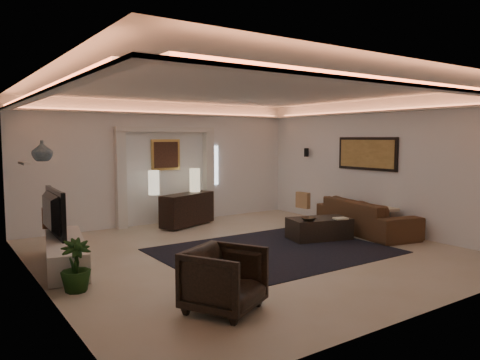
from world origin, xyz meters
TOP-DOWN VIEW (x-y plane):
  - floor at (0.00, 0.00)m, footprint 7.00×7.00m
  - ceiling at (0.00, 0.00)m, footprint 7.00×7.00m
  - wall_back at (0.00, 3.50)m, footprint 7.00×0.00m
  - wall_front at (0.00, -3.50)m, footprint 7.00×0.00m
  - wall_left at (-3.50, 0.00)m, footprint 0.00×7.00m
  - wall_right at (3.50, 0.00)m, footprint 0.00×7.00m
  - cove_soffit at (0.00, 0.00)m, footprint 7.00×7.00m
  - daylight_slit at (1.35, 3.48)m, footprint 0.25×0.03m
  - area_rug at (0.40, -0.20)m, footprint 4.00×3.00m
  - pilaster_left at (-1.15, 3.40)m, footprint 0.22×0.20m
  - pilaster_right at (1.15, 3.40)m, footprint 0.22×0.20m
  - alcove_header at (0.00, 3.40)m, footprint 2.52×0.20m
  - painting_frame at (0.00, 3.47)m, footprint 0.74×0.04m
  - painting_canvas at (0.00, 3.44)m, footprint 0.62×0.02m
  - art_panel_frame at (3.47, 0.30)m, footprint 0.04×1.64m
  - art_panel_gold at (3.44, 0.30)m, footprint 0.02×1.50m
  - wall_sconce at (3.38, 2.20)m, footprint 0.12×0.12m
  - wall_niche at (-3.44, 1.40)m, footprint 0.10×0.55m
  - console at (0.22, 2.81)m, footprint 1.52×0.98m
  - lamp_left at (-0.51, 3.03)m, footprint 0.33×0.33m
  - lamp_right at (0.55, 3.03)m, footprint 0.31×0.31m
  - media_ledge at (-2.97, 0.92)m, footprint 0.97×2.32m
  - tv at (-3.15, 1.32)m, footprint 1.36×0.23m
  - figurine at (-3.02, 2.05)m, footprint 0.18×0.18m
  - ginger_jar at (-3.15, 1.47)m, footprint 0.37×0.37m
  - plant at (-3.15, -0.41)m, footprint 0.40×0.40m
  - sofa at (3.07, -0.05)m, footprint 2.61×1.45m
  - throw_blanket at (3.15, -0.39)m, footprint 0.65×0.56m
  - throw_pillow at (2.73, 1.60)m, footprint 0.14×0.39m
  - coffee_table at (1.78, 0.06)m, footprint 1.35×0.96m
  - bowl at (1.39, -0.05)m, footprint 0.30×0.30m
  - magazine at (2.04, -0.28)m, footprint 0.30×0.25m
  - armchair at (-1.88, -2.11)m, footprint 1.11×1.12m

SIDE VIEW (x-z plane):
  - floor at x=0.00m, z-range 0.00..0.00m
  - area_rug at x=0.40m, z-range 0.00..0.01m
  - coffee_table at x=1.78m, z-range -0.02..0.43m
  - media_ledge at x=-2.97m, z-range 0.01..0.44m
  - plant at x=-3.15m, z-range 0.00..0.70m
  - sofa at x=3.07m, z-range 0.00..0.72m
  - armchair at x=-1.88m, z-range 0.00..0.76m
  - console at x=0.22m, z-range 0.04..0.76m
  - magazine at x=2.04m, z-range 0.41..0.44m
  - bowl at x=1.39m, z-range 0.41..0.48m
  - throw_blanket at x=3.15m, z-range 0.52..0.58m
  - throw_pillow at x=2.73m, z-range 0.36..0.74m
  - figurine at x=-3.02m, z-range 0.45..0.83m
  - tv at x=-3.15m, z-range 0.45..1.23m
  - lamp_left at x=-0.51m, z-range 0.81..1.37m
  - lamp_right at x=0.55m, z-range 0.81..1.37m
  - pilaster_left at x=-1.15m, z-range 0.00..2.20m
  - pilaster_right at x=1.15m, z-range 0.00..2.20m
  - daylight_slit at x=1.35m, z-range 0.85..1.85m
  - wall_back at x=0.00m, z-range -2.05..4.95m
  - wall_front at x=0.00m, z-range -2.05..4.95m
  - wall_left at x=-3.50m, z-range -2.05..4.95m
  - wall_right at x=3.50m, z-range -2.05..4.95m
  - painting_frame at x=0.00m, z-range 1.28..2.02m
  - painting_canvas at x=0.00m, z-range 1.34..1.96m
  - wall_niche at x=-3.44m, z-range 1.63..1.67m
  - wall_sconce at x=3.38m, z-range 1.57..1.79m
  - art_panel_gold at x=3.44m, z-range 1.39..2.01m
  - art_panel_frame at x=3.47m, z-range 1.33..2.07m
  - ginger_jar at x=-3.15m, z-range 1.67..2.01m
  - alcove_header at x=0.00m, z-range 2.19..2.31m
  - cove_soffit at x=0.00m, z-range 2.60..2.64m
  - ceiling at x=0.00m, z-range 2.90..2.90m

